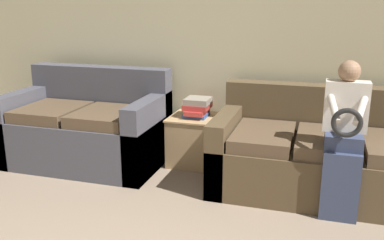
{
  "coord_description": "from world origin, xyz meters",
  "views": [
    {
      "loc": [
        0.88,
        -1.18,
        1.58
      ],
      "look_at": [
        -0.03,
        1.81,
        0.72
      ],
      "focal_mm": 40.0,
      "sensor_mm": 36.0,
      "label": 1
    }
  ],
  "objects_px": {
    "couch_main": "(326,156)",
    "side_shelf": "(197,139)",
    "couch_side": "(87,129)",
    "book_stack": "(197,107)",
    "child_left_seated": "(344,134)"
  },
  "relations": [
    {
      "from": "side_shelf",
      "to": "book_stack",
      "type": "bearing_deg",
      "value": -72.64
    },
    {
      "from": "side_shelf",
      "to": "couch_side",
      "type": "bearing_deg",
      "value": -165.55
    },
    {
      "from": "couch_side",
      "to": "book_stack",
      "type": "bearing_deg",
      "value": 14.4
    },
    {
      "from": "couch_main",
      "to": "side_shelf",
      "type": "distance_m",
      "value": 1.26
    },
    {
      "from": "child_left_seated",
      "to": "book_stack",
      "type": "distance_m",
      "value": 1.51
    },
    {
      "from": "couch_side",
      "to": "book_stack",
      "type": "distance_m",
      "value": 1.13
    },
    {
      "from": "couch_side",
      "to": "side_shelf",
      "type": "xyz_separation_m",
      "value": [
        1.07,
        0.28,
        -0.09
      ]
    },
    {
      "from": "couch_main",
      "to": "book_stack",
      "type": "relative_size",
      "value": 6.18
    },
    {
      "from": "couch_main",
      "to": "child_left_seated",
      "type": "height_order",
      "value": "child_left_seated"
    },
    {
      "from": "couch_side",
      "to": "side_shelf",
      "type": "distance_m",
      "value": 1.11
    },
    {
      "from": "couch_main",
      "to": "book_stack",
      "type": "height_order",
      "value": "couch_main"
    },
    {
      "from": "couch_side",
      "to": "book_stack",
      "type": "height_order",
      "value": "couch_side"
    },
    {
      "from": "couch_main",
      "to": "book_stack",
      "type": "xyz_separation_m",
      "value": [
        -1.23,
        0.28,
        0.28
      ]
    },
    {
      "from": "book_stack",
      "to": "side_shelf",
      "type": "bearing_deg",
      "value": 107.36
    },
    {
      "from": "couch_main",
      "to": "couch_side",
      "type": "height_order",
      "value": "couch_side"
    }
  ]
}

